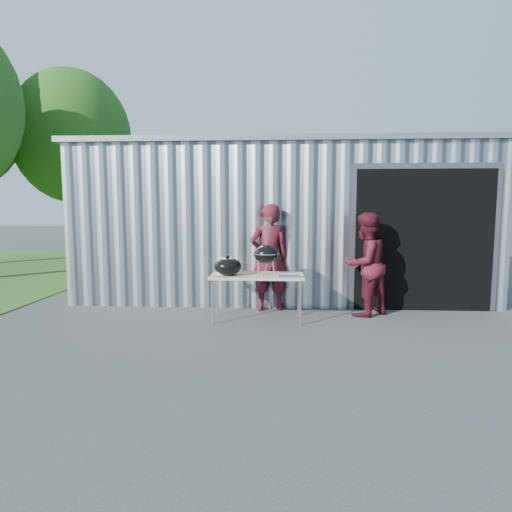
# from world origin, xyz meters

# --- Properties ---
(ground) EXTENTS (80.00, 80.00, 0.00)m
(ground) POSITION_xyz_m (0.00, 0.00, 0.00)
(ground) COLOR #3B3B3E
(building) EXTENTS (8.20, 6.20, 3.10)m
(building) POSITION_xyz_m (0.92, 4.59, 1.54)
(building) COLOR silver
(building) RESTS_ON ground
(tree_far) EXTENTS (4.00, 4.00, 6.63)m
(tree_far) POSITION_xyz_m (-6.50, 9.00, 4.32)
(tree_far) COLOR #442D19
(tree_far) RESTS_ON ground
(folding_table) EXTENTS (1.50, 0.75, 0.75)m
(folding_table) POSITION_xyz_m (0.40, 0.87, 0.71)
(folding_table) COLOR tan
(folding_table) RESTS_ON ground
(kettle_grill) EXTENTS (0.41, 0.41, 0.93)m
(kettle_grill) POSITION_xyz_m (0.54, 0.88, 1.18)
(kettle_grill) COLOR black
(kettle_grill) RESTS_ON folding_table
(grill_lid) EXTENTS (0.44, 0.44, 0.32)m
(grill_lid) POSITION_xyz_m (-0.07, 0.77, 0.89)
(grill_lid) COLOR black
(grill_lid) RESTS_ON folding_table
(paper_towels) EXTENTS (0.12, 0.12, 0.28)m
(paper_towels) POSITION_xyz_m (-0.19, 0.82, 0.89)
(paper_towels) COLOR white
(paper_towels) RESTS_ON folding_table
(white_tub) EXTENTS (0.20, 0.15, 0.10)m
(white_tub) POSITION_xyz_m (-0.15, 1.09, 0.80)
(white_tub) COLOR white
(white_tub) RESTS_ON folding_table
(foil_box) EXTENTS (0.32, 0.05, 0.06)m
(foil_box) POSITION_xyz_m (0.90, 0.62, 0.78)
(foil_box) COLOR #1C32B8
(foil_box) RESTS_ON folding_table
(person_cook) EXTENTS (0.77, 0.59, 1.90)m
(person_cook) POSITION_xyz_m (0.58, 1.58, 0.95)
(person_cook) COLOR #4B121E
(person_cook) RESTS_ON ground
(person_bystander) EXTENTS (1.08, 1.05, 1.75)m
(person_bystander) POSITION_xyz_m (2.21, 1.28, 0.88)
(person_bystander) COLOR #4B121E
(person_bystander) RESTS_ON ground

